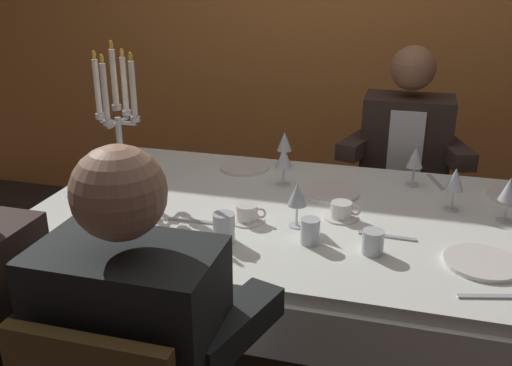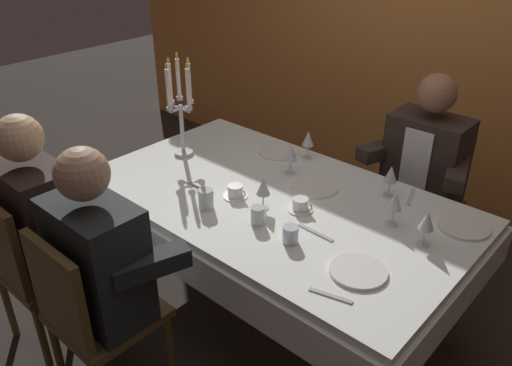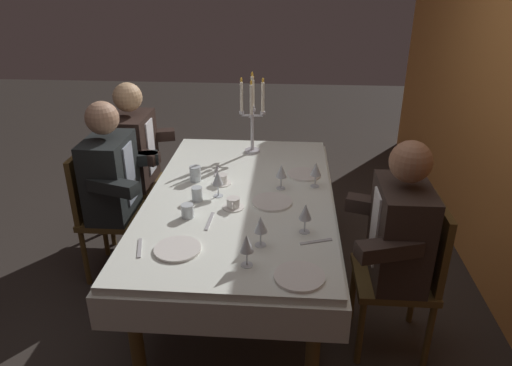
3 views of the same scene
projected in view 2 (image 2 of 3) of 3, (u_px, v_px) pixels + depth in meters
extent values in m
plane|color=#312A26|center=(273.00, 309.00, 2.92)|extent=(12.00, 12.00, 0.00)
cube|color=#DC8941|center=(441.00, 20.00, 3.35)|extent=(6.00, 0.12, 2.70)
cube|color=white|center=(275.00, 200.00, 2.57)|extent=(1.90, 1.10, 0.04)
cube|color=white|center=(274.00, 218.00, 2.62)|extent=(1.94, 1.14, 0.18)
cylinder|color=brown|center=(115.00, 234.00, 2.96)|extent=(0.07, 0.07, 0.70)
cylinder|color=brown|center=(221.00, 181.00, 3.52)|extent=(0.07, 0.07, 0.70)
cylinder|color=brown|center=(458.00, 288.00, 2.54)|extent=(0.07, 0.07, 0.70)
cylinder|color=silver|center=(184.00, 153.00, 2.98)|extent=(0.11, 0.11, 0.02)
cylinder|color=silver|center=(182.00, 129.00, 2.91)|extent=(0.02, 0.02, 0.28)
cylinder|color=silver|center=(180.00, 98.00, 2.82)|extent=(0.04, 0.04, 0.02)
cylinder|color=white|center=(178.00, 78.00, 2.77)|extent=(0.02, 0.02, 0.21)
ellipsoid|color=yellow|center=(177.00, 56.00, 2.71)|extent=(0.02, 0.02, 0.03)
cylinder|color=silver|center=(185.00, 110.00, 2.83)|extent=(0.07, 0.01, 0.01)
cylinder|color=silver|center=(189.00, 108.00, 2.80)|extent=(0.04, 0.04, 0.02)
cylinder|color=white|center=(188.00, 88.00, 2.74)|extent=(0.02, 0.02, 0.21)
ellipsoid|color=yellow|center=(187.00, 66.00, 2.69)|extent=(0.02, 0.02, 0.03)
cylinder|color=silver|center=(186.00, 107.00, 2.88)|extent=(0.01, 0.07, 0.01)
cylinder|color=silver|center=(190.00, 102.00, 2.89)|extent=(0.04, 0.04, 0.02)
cylinder|color=white|center=(189.00, 82.00, 2.84)|extent=(0.02, 0.02, 0.21)
ellipsoid|color=yellow|center=(188.00, 60.00, 2.78)|extent=(0.02, 0.02, 0.03)
cylinder|color=silver|center=(176.00, 107.00, 2.87)|extent=(0.07, 0.01, 0.01)
cylinder|color=silver|center=(171.00, 102.00, 2.89)|extent=(0.04, 0.04, 0.02)
cylinder|color=white|center=(170.00, 82.00, 2.83)|extent=(0.02, 0.02, 0.21)
ellipsoid|color=yellow|center=(168.00, 61.00, 2.77)|extent=(0.02, 0.02, 0.03)
cylinder|color=silver|center=(175.00, 110.00, 2.83)|extent=(0.01, 0.07, 0.01)
cylinder|color=silver|center=(170.00, 109.00, 2.79)|extent=(0.04, 0.04, 0.02)
cylinder|color=white|center=(168.00, 88.00, 2.74)|extent=(0.02, 0.02, 0.21)
ellipsoid|color=yellow|center=(166.00, 66.00, 2.68)|extent=(0.02, 0.02, 0.03)
cylinder|color=white|center=(315.00, 187.00, 2.63)|extent=(0.24, 0.24, 0.01)
cylinder|color=white|center=(464.00, 226.00, 2.31)|extent=(0.23, 0.23, 0.01)
cylinder|color=white|center=(358.00, 271.00, 2.03)|extent=(0.23, 0.23, 0.01)
cylinder|color=white|center=(277.00, 152.00, 3.00)|extent=(0.22, 0.22, 0.01)
cylinder|color=silver|center=(263.00, 208.00, 2.46)|extent=(0.06, 0.06, 0.00)
cylinder|color=silver|center=(263.00, 201.00, 2.44)|extent=(0.01, 0.01, 0.07)
cone|color=silver|center=(263.00, 186.00, 2.40)|extent=(0.07, 0.07, 0.08)
cylinder|color=maroon|center=(263.00, 191.00, 2.41)|extent=(0.04, 0.04, 0.03)
cylinder|color=silver|center=(307.00, 158.00, 2.94)|extent=(0.06, 0.06, 0.00)
cylinder|color=silver|center=(307.00, 151.00, 2.92)|extent=(0.01, 0.01, 0.07)
cone|color=silver|center=(308.00, 138.00, 2.89)|extent=(0.07, 0.07, 0.08)
cylinder|color=silver|center=(388.00, 195.00, 2.57)|extent=(0.06, 0.06, 0.00)
cylinder|color=silver|center=(389.00, 188.00, 2.55)|extent=(0.01, 0.01, 0.07)
cone|color=silver|center=(391.00, 174.00, 2.51)|extent=(0.07, 0.07, 0.08)
cylinder|color=silver|center=(423.00, 244.00, 2.20)|extent=(0.06, 0.06, 0.00)
cylinder|color=silver|center=(424.00, 236.00, 2.18)|extent=(0.01, 0.01, 0.07)
cone|color=silver|center=(427.00, 220.00, 2.14)|extent=(0.07, 0.07, 0.08)
cylinder|color=maroon|center=(426.00, 225.00, 2.16)|extent=(0.04, 0.04, 0.03)
cylinder|color=silver|center=(392.00, 224.00, 2.34)|extent=(0.06, 0.06, 0.00)
cylinder|color=silver|center=(393.00, 216.00, 2.32)|extent=(0.01, 0.01, 0.07)
cone|color=silver|center=(395.00, 201.00, 2.28)|extent=(0.07, 0.07, 0.08)
cylinder|color=silver|center=(290.00, 173.00, 2.78)|extent=(0.06, 0.06, 0.00)
cylinder|color=silver|center=(290.00, 166.00, 2.76)|extent=(0.01, 0.01, 0.07)
cone|color=silver|center=(291.00, 153.00, 2.72)|extent=(0.07, 0.07, 0.08)
cylinder|color=silver|center=(291.00, 234.00, 2.20)|extent=(0.07, 0.07, 0.08)
cylinder|color=silver|center=(206.00, 199.00, 2.44)|extent=(0.07, 0.07, 0.10)
cylinder|color=silver|center=(258.00, 215.00, 2.32)|extent=(0.06, 0.06, 0.09)
cylinder|color=white|center=(235.00, 196.00, 2.56)|extent=(0.12, 0.12, 0.01)
cylinder|color=white|center=(235.00, 190.00, 2.54)|extent=(0.08, 0.08, 0.05)
torus|color=white|center=(243.00, 193.00, 2.51)|extent=(0.04, 0.01, 0.04)
cylinder|color=white|center=(300.00, 209.00, 2.45)|extent=(0.12, 0.12, 0.01)
cylinder|color=white|center=(300.00, 204.00, 2.43)|extent=(0.08, 0.08, 0.05)
torus|color=white|center=(309.00, 207.00, 2.40)|extent=(0.04, 0.01, 0.04)
cube|color=#B7B7BC|center=(201.00, 188.00, 2.63)|extent=(0.17, 0.03, 0.01)
cube|color=#B7B7BC|center=(331.00, 296.00, 1.91)|extent=(0.17, 0.06, 0.01)
cube|color=#B7B7BC|center=(411.00, 197.00, 2.55)|extent=(0.07, 0.17, 0.01)
cube|color=#B7B7BC|center=(315.00, 232.00, 2.28)|extent=(0.19, 0.02, 0.01)
cylinder|color=brown|center=(108.00, 301.00, 2.67)|extent=(0.04, 0.04, 0.42)
cylinder|color=brown|center=(71.00, 272.00, 2.88)|extent=(0.04, 0.04, 0.42)
cylinder|color=brown|center=(43.00, 340.00, 2.43)|extent=(0.04, 0.04, 0.42)
cylinder|color=brown|center=(8.00, 305.00, 2.64)|extent=(0.04, 0.04, 0.42)
cube|color=brown|center=(50.00, 267.00, 2.55)|extent=(0.42, 0.42, 0.04)
cube|color=brown|center=(0.00, 244.00, 2.31)|extent=(0.38, 0.04, 0.44)
cube|color=#2E201B|center=(38.00, 218.00, 2.41)|extent=(0.42, 0.26, 0.54)
cube|color=white|center=(63.00, 201.00, 2.48)|extent=(0.16, 0.01, 0.40)
sphere|color=#D9AD7F|center=(19.00, 138.00, 2.21)|extent=(0.21, 0.21, 0.21)
cube|color=#2E201B|center=(81.00, 219.00, 2.32)|extent=(0.19, 0.34, 0.08)
cube|color=#2E201B|center=(33.00, 187.00, 2.58)|extent=(0.19, 0.34, 0.08)
cylinder|color=brown|center=(170.00, 350.00, 2.38)|extent=(0.04, 0.04, 0.42)
cylinder|color=brown|center=(124.00, 314.00, 2.59)|extent=(0.04, 0.04, 0.42)
cylinder|color=brown|center=(58.00, 355.00, 2.35)|extent=(0.04, 0.04, 0.42)
cube|color=brown|center=(108.00, 315.00, 2.25)|extent=(0.42, 0.42, 0.04)
cube|color=brown|center=(58.00, 294.00, 2.01)|extent=(0.38, 0.04, 0.44)
cube|color=black|center=(98.00, 261.00, 2.11)|extent=(0.42, 0.26, 0.54)
cube|color=#929DB0|center=(125.00, 241.00, 2.19)|extent=(0.16, 0.01, 0.40)
sphere|color=tan|center=(82.00, 174.00, 1.92)|extent=(0.21, 0.21, 0.21)
cube|color=black|center=(150.00, 264.00, 2.03)|extent=(0.19, 0.34, 0.08)
cube|color=black|center=(88.00, 223.00, 2.29)|extent=(0.19, 0.34, 0.08)
cylinder|color=brown|center=(371.00, 239.00, 3.16)|extent=(0.04, 0.04, 0.42)
cylinder|color=brown|center=(426.00, 263.00, 2.95)|extent=(0.04, 0.04, 0.42)
cylinder|color=brown|center=(399.00, 215.00, 3.40)|extent=(0.04, 0.04, 0.42)
cylinder|color=brown|center=(452.00, 236.00, 3.18)|extent=(0.04, 0.04, 0.42)
cube|color=brown|center=(417.00, 205.00, 3.06)|extent=(0.42, 0.42, 0.04)
cube|color=brown|center=(438.00, 159.00, 3.07)|extent=(0.38, 0.04, 0.44)
cube|color=#312621|center=(425.00, 162.00, 2.92)|extent=(0.42, 0.26, 0.54)
cube|color=white|center=(415.00, 165.00, 2.82)|extent=(0.16, 0.01, 0.40)
sphere|color=#9B684B|center=(437.00, 93.00, 2.73)|extent=(0.21, 0.21, 0.21)
cube|color=#312621|center=(382.00, 150.00, 2.97)|extent=(0.19, 0.34, 0.08)
cube|color=#312621|center=(457.00, 174.00, 2.71)|extent=(0.19, 0.34, 0.08)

